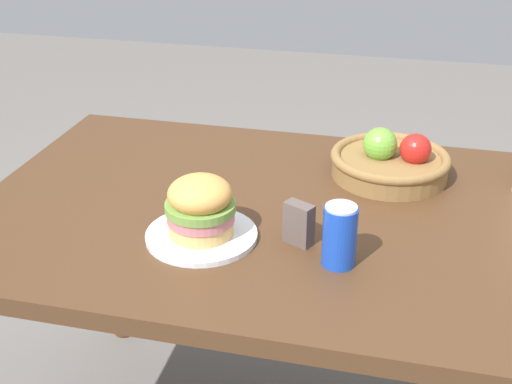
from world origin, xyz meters
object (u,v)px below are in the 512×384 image
soda_can (340,236)px  napkin_holder (299,224)px  plate (202,235)px  fruit_basket (391,161)px  sandwich (200,206)px

soda_can → napkin_holder: 0.11m
plate → napkin_holder: (0.20, 0.03, 0.04)m
fruit_basket → napkin_holder: (-0.16, -0.36, 0.00)m
sandwich → fruit_basket: sandwich is taller
plate → soda_can: size_ratio=1.84×
plate → sandwich: size_ratio=1.60×
sandwich → soda_can: sandwich is taller
fruit_basket → napkin_holder: bearing=-113.7°
sandwich → soda_can: 0.29m
sandwich → napkin_holder: (0.20, 0.03, -0.03)m
plate → fruit_basket: 0.53m
sandwich → fruit_basket: bearing=47.6°
plate → soda_can: (0.29, -0.03, 0.06)m
fruit_basket → napkin_holder: size_ratio=3.22×
plate → fruit_basket: size_ratio=0.80×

